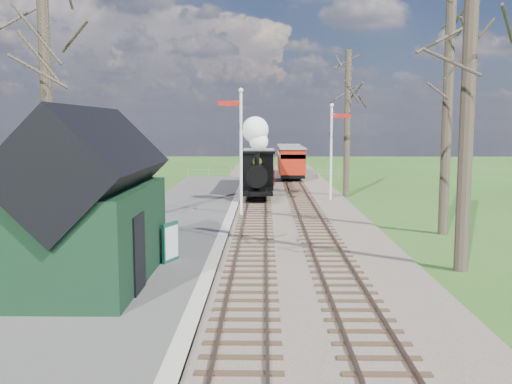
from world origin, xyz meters
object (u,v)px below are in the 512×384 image
(sign_board, at_px, (170,242))
(bench, at_px, (163,244))
(semaphore_far, at_px, (332,144))
(coach, at_px, (258,167))
(station_shed, at_px, (91,206))
(red_carriage_b, at_px, (289,158))
(locomotive, at_px, (257,164))
(red_carriage_a, at_px, (292,162))
(person, at_px, (155,236))
(semaphore_near, at_px, (240,143))

(sign_board, distance_m, bench, 1.13)
(semaphore_far, height_order, coach, semaphore_far)
(station_shed, bearing_deg, sign_board, 51.26)
(red_carriage_b, bearing_deg, bench, -99.56)
(coach, relative_size, red_carriage_b, 1.49)
(red_carriage_b, bearing_deg, locomotive, -98.17)
(red_carriage_a, bearing_deg, person, -101.53)
(red_carriage_b, bearing_deg, person, -99.68)
(locomotive, xyz_separation_m, red_carriage_b, (2.61, 18.18, -0.68))
(station_shed, bearing_deg, red_carriage_b, 79.20)
(semaphore_near, distance_m, bench, 9.54)
(semaphore_near, height_order, semaphore_far, semaphore_near)
(coach, bearing_deg, locomotive, -90.11)
(coach, relative_size, bench, 5.57)
(semaphore_far, relative_size, red_carriage_b, 1.12)
(station_shed, relative_size, locomotive, 1.33)
(semaphore_far, relative_size, red_carriage_a, 1.12)
(semaphore_far, height_order, red_carriage_b, semaphore_far)
(red_carriage_a, xyz_separation_m, bench, (-5.55, -27.43, -0.93))
(locomotive, height_order, sign_board, locomotive)
(person, bearing_deg, coach, 0.02)
(semaphore_near, height_order, coach, semaphore_near)
(semaphore_near, distance_m, person, 9.97)
(locomotive, bearing_deg, station_shed, -103.41)
(semaphore_near, xyz_separation_m, locomotive, (0.76, 5.98, -1.44))
(sign_board, xyz_separation_m, person, (-0.59, 0.48, 0.09))
(locomotive, xyz_separation_m, person, (-3.09, -15.28, -1.27))
(semaphore_far, relative_size, coach, 0.75)
(station_shed, height_order, bench, station_shed)
(station_shed, relative_size, bench, 4.62)
(semaphore_near, relative_size, sign_board, 5.00)
(coach, distance_m, bench, 21.05)
(red_carriage_a, bearing_deg, semaphore_near, -100.23)
(semaphore_near, relative_size, person, 4.39)
(red_carriage_a, distance_m, red_carriage_b, 5.50)
(semaphore_far, relative_size, sign_board, 4.60)
(station_shed, distance_m, semaphore_near, 12.58)
(semaphore_near, height_order, sign_board, semaphore_near)
(red_carriage_b, bearing_deg, red_carriage_a, -90.00)
(semaphore_near, height_order, red_carriage_a, semaphore_near)
(locomotive, distance_m, red_carriage_a, 12.97)
(semaphore_near, distance_m, red_carriage_b, 24.49)
(station_shed, distance_m, bench, 3.90)
(semaphore_far, relative_size, person, 4.03)
(locomotive, bearing_deg, person, -101.45)
(semaphore_far, bearing_deg, locomotive, -179.70)
(semaphore_far, bearing_deg, red_carriage_b, 95.58)
(bench, height_order, person, person)
(locomotive, height_order, red_carriage_a, locomotive)
(semaphore_near, xyz_separation_m, semaphore_far, (5.14, 6.00, -0.27))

